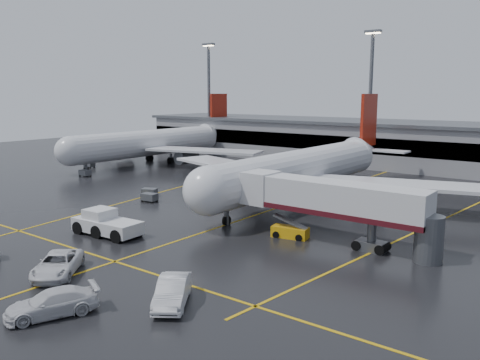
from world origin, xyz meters
The scene contains 21 objects.
ground centered at (0.00, 0.00, 0.00)m, with size 220.00×220.00×0.00m, color black.
apron_line_centre centered at (0.00, 0.00, 0.01)m, with size 0.25×90.00×0.02m, color gold.
apron_line_stop centered at (0.00, -22.00, 0.01)m, with size 60.00×0.25×0.02m, color gold.
apron_line_left centered at (-20.00, 10.00, 0.01)m, with size 0.25×70.00×0.02m, color gold.
apron_line_right centered at (18.00, 10.00, 0.01)m, with size 0.25×70.00×0.02m, color gold.
terminal centered at (0.00, 47.93, 4.32)m, with size 122.00×19.00×8.60m.
light_mast_left centered at (-45.00, 42.00, 14.47)m, with size 3.00×1.20×25.45m.
light_mast_mid centered at (-5.00, 42.00, 14.47)m, with size 3.00×1.20×25.45m.
main_airliner centered at (0.00, 9.70, 4.21)m, with size 48.80×45.60×14.10m.
second_airliner centered at (-42.00, 21.70, 4.21)m, with size 48.80×45.60×14.10m.
jet_bridge centered at (11.87, -6.00, 3.93)m, with size 19.90×3.40×6.05m.
pushback_tractor centered at (-7.23, -17.31, 1.06)m, with size 7.63×3.68×2.66m.
belt_loader centered at (8.00, -6.92, 0.56)m, with size 3.78×2.22×2.26m.
service_van_a centered at (-1.05, -26.66, 0.85)m, with size 2.83×6.13×1.70m, color silver.
service_van_b centered at (5.12, -31.00, 0.84)m, with size 2.34×5.76×1.67m, color silver.
service_van_c centered at (9.98, -25.08, 0.91)m, with size 1.92×5.50×1.81m, color silver.
baggage_cart_a centered at (-15.31, -4.20, 0.63)m, with size 2.18×1.59×1.12m.
baggage_cart_b centered at (-17.82, -1.89, 0.63)m, with size 2.35×1.99×1.12m.
baggage_cart_c centered at (-12.75, 6.09, 0.63)m, with size 2.12×1.50×1.12m.
baggage_cart_d centered at (-47.17, 9.41, 0.63)m, with size 2.12×1.49×1.12m.
baggage_cart_e centered at (-39.11, 2.78, 0.63)m, with size 2.05×1.38×1.12m.
Camera 1 is at (32.67, -47.19, 14.01)m, focal length 36.97 mm.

